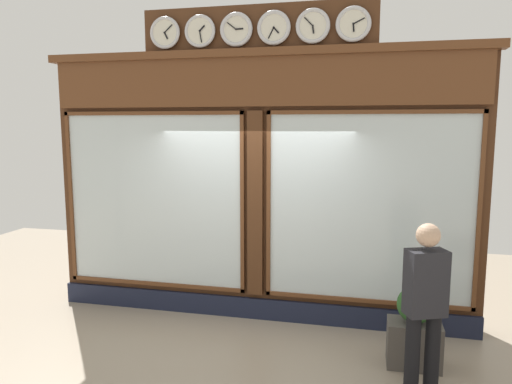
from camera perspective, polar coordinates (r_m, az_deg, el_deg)
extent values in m
cube|color=#4C2B16|center=(6.37, 0.31, 0.15)|extent=(5.65, 0.30, 3.42)
cube|color=#191E33|center=(6.61, -0.04, -13.65)|extent=(5.65, 0.08, 0.28)
cube|color=brown|center=(6.15, -0.09, 12.98)|extent=(5.53, 0.08, 0.61)
cube|color=brown|center=(6.21, -0.04, 16.24)|extent=(5.76, 0.20, 0.10)
cube|color=silver|center=(6.08, 13.29, -1.93)|extent=(2.47, 0.02, 2.31)
cube|color=brown|center=(5.97, 13.66, 9.25)|extent=(2.57, 0.04, 0.05)
cube|color=brown|center=(6.36, 12.94, -12.48)|extent=(2.57, 0.04, 0.05)
cube|color=brown|center=(6.19, 25.04, -2.29)|extent=(0.05, 0.04, 2.41)
cube|color=brown|center=(6.18, 1.51, -1.56)|extent=(0.05, 0.04, 2.41)
cube|color=silver|center=(6.70, -12.08, -0.98)|extent=(2.47, 0.02, 2.31)
cube|color=brown|center=(6.61, -12.45, 9.15)|extent=(2.57, 0.04, 0.05)
cube|color=brown|center=(6.96, -11.86, -10.62)|extent=(2.57, 0.04, 0.05)
cube|color=brown|center=(7.31, -21.14, -0.60)|extent=(0.05, 0.04, 2.41)
cube|color=brown|center=(6.26, -1.63, -1.43)|extent=(0.05, 0.04, 2.41)
cube|color=#4C2B16|center=(6.22, -0.06, -1.49)|extent=(0.20, 0.10, 2.41)
cube|color=#4C2B16|center=(6.29, 0.04, 18.74)|extent=(2.98, 0.06, 0.61)
cylinder|color=silver|center=(6.06, 11.51, 19.00)|extent=(0.34, 0.02, 0.34)
torus|color=silver|center=(6.06, 11.51, 19.01)|extent=(0.42, 0.05, 0.42)
cube|color=black|center=(6.04, 11.53, 18.60)|extent=(0.03, 0.01, 0.09)
cube|color=black|center=(6.05, 12.16, 19.29)|extent=(0.13, 0.01, 0.07)
sphere|color=black|center=(6.04, 11.50, 19.03)|extent=(0.02, 0.02, 0.02)
cylinder|color=silver|center=(6.10, 6.78, 19.04)|extent=(0.34, 0.02, 0.34)
torus|color=silver|center=(6.09, 6.78, 19.04)|extent=(0.42, 0.05, 0.42)
cube|color=black|center=(6.07, 6.82, 18.64)|extent=(0.03, 0.01, 0.09)
cube|color=black|center=(6.10, 6.27, 19.52)|extent=(0.11, 0.01, 0.11)
sphere|color=black|center=(6.08, 6.76, 19.07)|extent=(0.02, 0.02, 0.02)
cylinder|color=silver|center=(6.17, 2.14, 18.95)|extent=(0.34, 0.02, 0.34)
torus|color=silver|center=(6.16, 2.13, 18.96)|extent=(0.42, 0.05, 0.42)
cube|color=black|center=(6.14, 2.41, 18.68)|extent=(0.07, 0.01, 0.08)
cube|color=black|center=(6.15, 1.79, 18.39)|extent=(0.08, 0.01, 0.13)
sphere|color=black|center=(6.15, 2.11, 18.99)|extent=(0.02, 0.02, 0.02)
cylinder|color=silver|center=(6.27, -2.36, 18.76)|extent=(0.34, 0.02, 0.34)
torus|color=silver|center=(6.27, -2.37, 18.77)|extent=(0.42, 0.05, 0.42)
cube|color=black|center=(6.25, -1.98, 18.83)|extent=(0.09, 0.01, 0.02)
cube|color=black|center=(6.28, -2.93, 19.14)|extent=(0.12, 0.01, 0.10)
sphere|color=black|center=(6.26, -2.41, 18.79)|extent=(0.02, 0.02, 0.02)
cylinder|color=silver|center=(6.41, -6.68, 18.48)|extent=(0.34, 0.02, 0.34)
torus|color=silver|center=(6.41, -6.69, 18.49)|extent=(0.41, 0.04, 0.41)
cube|color=black|center=(6.40, -6.44, 18.80)|extent=(0.08, 0.01, 0.08)
cube|color=black|center=(6.38, -6.61, 17.89)|extent=(0.04, 0.01, 0.14)
sphere|color=black|center=(6.40, -6.74, 18.51)|extent=(0.02, 0.02, 0.02)
cylinder|color=silver|center=(6.59, -10.78, 18.12)|extent=(0.34, 0.02, 0.34)
torus|color=silver|center=(6.58, -10.79, 18.12)|extent=(0.41, 0.04, 0.41)
cube|color=black|center=(6.56, -10.66, 17.80)|extent=(0.06, 0.01, 0.09)
cube|color=black|center=(6.56, -10.40, 18.59)|extent=(0.12, 0.01, 0.10)
sphere|color=black|center=(6.57, -10.85, 18.14)|extent=(0.02, 0.02, 0.02)
cylinder|color=black|center=(5.00, 18.09, -18.13)|extent=(0.14, 0.14, 0.82)
cylinder|color=black|center=(5.09, 20.21, -17.76)|extent=(0.14, 0.14, 0.82)
cube|color=#232328|center=(4.78, 19.56, -10.14)|extent=(0.42, 0.34, 0.62)
sphere|color=tan|center=(4.66, 19.82, -4.86)|extent=(0.22, 0.22, 0.22)
cube|color=#4C4742|center=(5.66, 18.27, -16.80)|extent=(0.56, 0.36, 0.49)
sphere|color=#285623|center=(5.49, 18.48, -12.61)|extent=(0.39, 0.39, 0.39)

